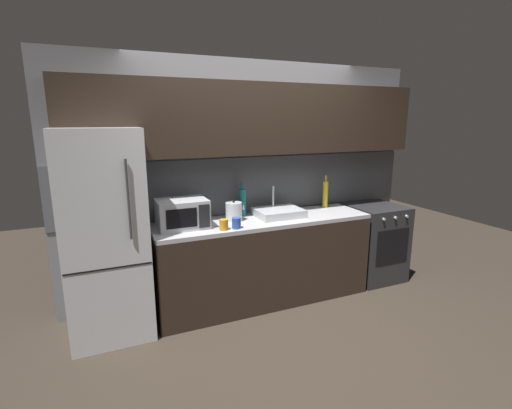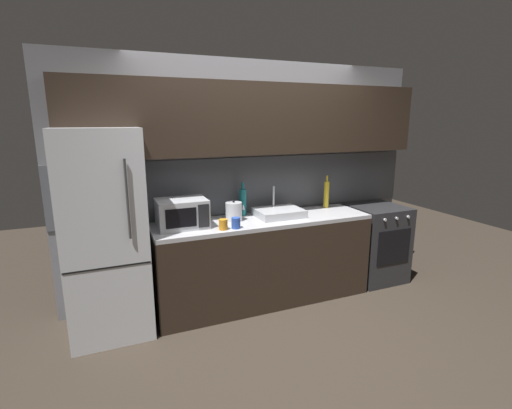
{
  "view_description": "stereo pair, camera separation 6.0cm",
  "coord_description": "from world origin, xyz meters",
  "px_view_note": "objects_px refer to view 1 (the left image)",
  "views": [
    {
      "loc": [
        -1.54,
        -2.44,
        1.89
      ],
      "look_at": [
        -0.09,
        0.9,
        1.06
      ],
      "focal_mm": 26.02,
      "sensor_mm": 36.0,
      "label": 1
    },
    {
      "loc": [
        -1.48,
        -2.46,
        1.89
      ],
      "look_at": [
        -0.09,
        0.9,
        1.06
      ],
      "focal_mm": 26.02,
      "sensor_mm": 36.0,
      "label": 2
    }
  ],
  "objects_px": {
    "kettle": "(234,212)",
    "mug_amber": "(224,225)",
    "refrigerator": "(105,235)",
    "mug_blue": "(236,223)",
    "microwave": "(182,214)",
    "wine_bottle_teal": "(243,202)",
    "oven_range": "(374,242)",
    "wine_bottle_yellow": "(325,194)"
  },
  "relations": [
    {
      "from": "kettle",
      "to": "mug_amber",
      "type": "relative_size",
      "value": 2.13
    },
    {
      "from": "refrigerator",
      "to": "mug_blue",
      "type": "distance_m",
      "value": 1.15
    },
    {
      "from": "microwave",
      "to": "mug_blue",
      "type": "height_order",
      "value": "microwave"
    },
    {
      "from": "refrigerator",
      "to": "wine_bottle_teal",
      "type": "bearing_deg",
      "value": 9.28
    },
    {
      "from": "mug_blue",
      "to": "microwave",
      "type": "bearing_deg",
      "value": 153.15
    },
    {
      "from": "kettle",
      "to": "refrigerator",
      "type": "bearing_deg",
      "value": -177.56
    },
    {
      "from": "oven_range",
      "to": "mug_blue",
      "type": "distance_m",
      "value": 1.93
    },
    {
      "from": "refrigerator",
      "to": "oven_range",
      "type": "xyz_separation_m",
      "value": [
        2.98,
        -0.0,
        -0.47
      ]
    },
    {
      "from": "microwave",
      "to": "kettle",
      "type": "distance_m",
      "value": 0.53
    },
    {
      "from": "refrigerator",
      "to": "mug_amber",
      "type": "relative_size",
      "value": 18.47
    },
    {
      "from": "microwave",
      "to": "wine_bottle_yellow",
      "type": "height_order",
      "value": "wine_bottle_yellow"
    },
    {
      "from": "microwave",
      "to": "oven_range",
      "type": "bearing_deg",
      "value": -0.49
    },
    {
      "from": "mug_amber",
      "to": "microwave",
      "type": "bearing_deg",
      "value": 145.8
    },
    {
      "from": "wine_bottle_teal",
      "to": "mug_blue",
      "type": "xyz_separation_m",
      "value": [
        -0.23,
        -0.44,
        -0.09
      ]
    },
    {
      "from": "refrigerator",
      "to": "wine_bottle_teal",
      "type": "height_order",
      "value": "refrigerator"
    },
    {
      "from": "wine_bottle_yellow",
      "to": "wine_bottle_teal",
      "type": "xyz_separation_m",
      "value": [
        -1.02,
        0.03,
        -0.01
      ]
    },
    {
      "from": "refrigerator",
      "to": "wine_bottle_teal",
      "type": "xyz_separation_m",
      "value": [
        1.37,
        0.22,
        0.13
      ]
    },
    {
      "from": "kettle",
      "to": "wine_bottle_teal",
      "type": "xyz_separation_m",
      "value": [
        0.16,
        0.17,
        0.05
      ]
    },
    {
      "from": "wine_bottle_yellow",
      "to": "mug_amber",
      "type": "xyz_separation_m",
      "value": [
        -1.37,
        -0.4,
        -0.11
      ]
    },
    {
      "from": "kettle",
      "to": "wine_bottle_teal",
      "type": "distance_m",
      "value": 0.24
    },
    {
      "from": "mug_blue",
      "to": "mug_amber",
      "type": "distance_m",
      "value": 0.12
    },
    {
      "from": "wine_bottle_teal",
      "to": "refrigerator",
      "type": "bearing_deg",
      "value": -170.72
    },
    {
      "from": "oven_range",
      "to": "kettle",
      "type": "relative_size",
      "value": 4.26
    },
    {
      "from": "kettle",
      "to": "mug_amber",
      "type": "xyz_separation_m",
      "value": [
        -0.2,
        -0.26,
        -0.04
      ]
    },
    {
      "from": "wine_bottle_teal",
      "to": "wine_bottle_yellow",
      "type": "bearing_deg",
      "value": -1.76
    },
    {
      "from": "wine_bottle_yellow",
      "to": "refrigerator",
      "type": "bearing_deg",
      "value": -175.39
    },
    {
      "from": "oven_range",
      "to": "wine_bottle_yellow",
      "type": "bearing_deg",
      "value": 162.07
    },
    {
      "from": "oven_range",
      "to": "mug_blue",
      "type": "relative_size",
      "value": 8.69
    },
    {
      "from": "wine_bottle_yellow",
      "to": "wine_bottle_teal",
      "type": "distance_m",
      "value": 1.02
    },
    {
      "from": "kettle",
      "to": "wine_bottle_yellow",
      "type": "relative_size",
      "value": 0.57
    },
    {
      "from": "mug_blue",
      "to": "mug_amber",
      "type": "height_order",
      "value": "mug_blue"
    },
    {
      "from": "refrigerator",
      "to": "microwave",
      "type": "xyz_separation_m",
      "value": [
        0.68,
        0.02,
        0.12
      ]
    },
    {
      "from": "wine_bottle_teal",
      "to": "mug_amber",
      "type": "xyz_separation_m",
      "value": [
        -0.36,
        -0.43,
        -0.1
      ]
    },
    {
      "from": "refrigerator",
      "to": "mug_blue",
      "type": "relative_size",
      "value": 17.69
    },
    {
      "from": "oven_range",
      "to": "wine_bottle_yellow",
      "type": "distance_m",
      "value": 0.87
    },
    {
      "from": "mug_blue",
      "to": "wine_bottle_yellow",
      "type": "bearing_deg",
      "value": 17.91
    },
    {
      "from": "wine_bottle_yellow",
      "to": "mug_blue",
      "type": "height_order",
      "value": "wine_bottle_yellow"
    },
    {
      "from": "refrigerator",
      "to": "wine_bottle_yellow",
      "type": "xyz_separation_m",
      "value": [
        2.39,
        0.19,
        0.14
      ]
    },
    {
      "from": "kettle",
      "to": "wine_bottle_teal",
      "type": "relative_size",
      "value": 0.6
    },
    {
      "from": "refrigerator",
      "to": "kettle",
      "type": "distance_m",
      "value": 1.21
    },
    {
      "from": "refrigerator",
      "to": "kettle",
      "type": "height_order",
      "value": "refrigerator"
    },
    {
      "from": "oven_range",
      "to": "wine_bottle_teal",
      "type": "height_order",
      "value": "wine_bottle_teal"
    }
  ]
}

